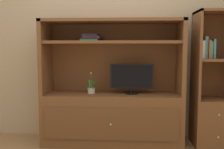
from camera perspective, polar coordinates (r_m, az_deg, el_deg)
name	(u,v)px	position (r m, az deg, el deg)	size (l,w,h in m)	color
painted_rear_wall	(114,36)	(3.81, 0.39, 8.12)	(6.00, 0.10, 2.80)	tan
media_console	(112,105)	(3.54, 0.06, -6.33)	(1.76, 0.55, 1.58)	brown
tv_monitor	(132,78)	(3.46, 4.12, -0.64)	(0.54, 0.17, 0.38)	black
potted_plant	(91,90)	(3.54, -4.33, -3.22)	(0.12, 0.12, 0.27)	beige
magazine_stack	(91,38)	(3.49, -4.33, 7.64)	(0.27, 0.35, 0.08)	#338C4C
bookshelf_tall	(213,103)	(3.68, 20.34, -5.52)	(0.49, 0.47, 1.68)	brown
upright_book_row	(207,49)	(3.58, 19.18, 5.04)	(0.17, 0.18, 0.27)	silver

